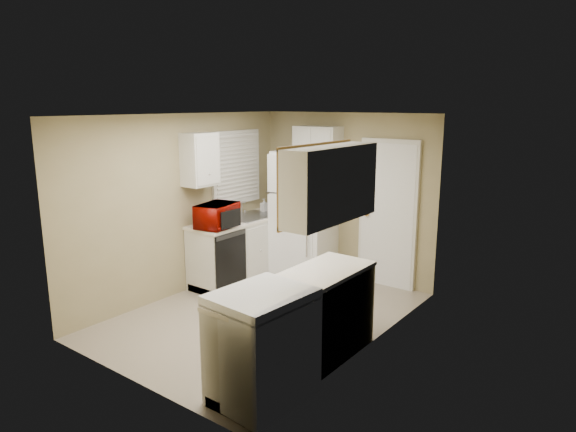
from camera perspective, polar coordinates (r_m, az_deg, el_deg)
The scene contains 19 objects.
floor at distance 6.39m, azimuth -2.75°, elevation -10.92°, with size 3.80×3.80×0.00m, color #BAAB96.
ceiling at distance 5.86m, azimuth -3.00°, elevation 11.15°, with size 3.80×3.80×0.00m, color white.
wall_left at distance 6.97m, azimuth -11.75°, elevation 1.19°, with size 3.80×3.80×0.00m, color tan.
wall_right at distance 5.25m, azimuth 8.97°, elevation -2.41°, with size 3.80×3.80×0.00m, color tan.
wall_back at distance 7.54m, azimuth 6.42°, elevation 2.22°, with size 2.80×2.80×0.00m, color tan.
wall_front at distance 4.76m, azimuth -17.70°, elevation -4.43°, with size 2.80×2.80×0.00m, color tan.
left_counter at distance 7.56m, azimuth -4.86°, elevation -3.57°, with size 0.60×1.80×0.90m, color silver.
dishwasher at distance 6.93m, azimuth -6.38°, elevation -4.74°, with size 0.03×0.58×0.72m, color black.
sink at distance 7.56m, azimuth -4.16°, elevation -0.33°, with size 0.54×0.74×0.16m, color gray.
microwave at distance 6.91m, azimuth -7.88°, elevation -0.04°, with size 0.32×0.58×0.38m, color #950901.
soap_bottle at distance 7.84m, azimuth -2.66°, elevation 1.20°, with size 0.09×0.09×0.20m, color white.
window_blinds at distance 7.60m, azimuth -5.73°, elevation 5.37°, with size 0.10×0.98×1.08m, color silver.
upper_cabinet_left at distance 6.92m, azimuth -9.77°, elevation 6.22°, with size 0.30×0.45×0.70m, color silver.
refrigerator at distance 7.51m, azimuth 1.95°, elevation 0.17°, with size 0.77×0.75×1.87m, color white.
cabinet_over_fridge at distance 7.52m, azimuth 3.33°, elevation 8.40°, with size 0.70×0.30×0.40m, color silver.
interior_door at distance 7.22m, azimuth 11.00°, elevation 0.14°, with size 0.86×0.06×2.08m, color white.
right_counter at distance 5.01m, azimuth 1.14°, elevation -12.13°, with size 0.60×2.00×0.90m, color silver.
stove at distance 4.54m, azimuth -2.89°, elevation -14.19°, with size 0.66×0.82×0.99m, color white.
upper_cabinet_right at distance 4.78m, azimuth 4.79°, elevation 3.58°, with size 0.30×1.20×0.70m, color silver.
Camera 1 is at (3.76, -4.50, 2.54)m, focal length 32.00 mm.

